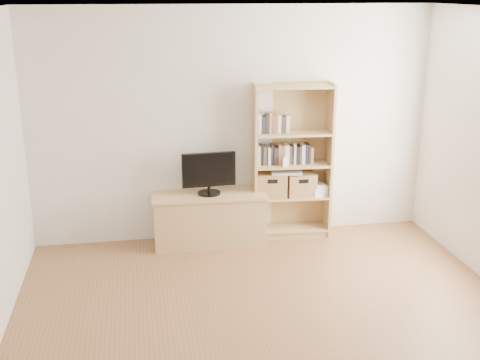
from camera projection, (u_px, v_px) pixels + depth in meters
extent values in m
cube|color=brown|center=(286.00, 354.00, 4.75)|extent=(4.50, 5.00, 0.01)
cube|color=beige|center=(233.00, 125.00, 6.70)|extent=(4.50, 0.02, 2.60)
cube|color=white|center=(295.00, 13.00, 3.96)|extent=(4.50, 5.00, 0.01)
cube|color=#A68155|center=(210.00, 219.00, 6.74)|extent=(1.24, 0.51, 0.56)
cube|color=#A68155|center=(292.00, 162.00, 6.78)|extent=(0.90, 0.37, 1.77)
cube|color=black|center=(209.00, 174.00, 6.58)|extent=(0.59, 0.07, 0.46)
cube|color=#BEB6A2|center=(292.00, 154.00, 6.77)|extent=(0.85, 0.25, 0.23)
cube|color=#BEB6A2|center=(275.00, 124.00, 6.65)|extent=(0.35, 0.14, 0.18)
cube|color=white|center=(285.00, 162.00, 6.67)|extent=(0.05, 0.04, 0.10)
cube|color=olive|center=(271.00, 184.00, 6.83)|extent=(0.36, 0.31, 0.28)
cube|color=olive|center=(301.00, 184.00, 6.87)|extent=(0.32, 0.27, 0.26)
cube|color=silver|center=(286.00, 171.00, 6.79)|extent=(0.38, 0.29, 0.03)
cube|color=beige|center=(317.00, 190.00, 6.91)|extent=(0.19, 0.25, 0.11)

